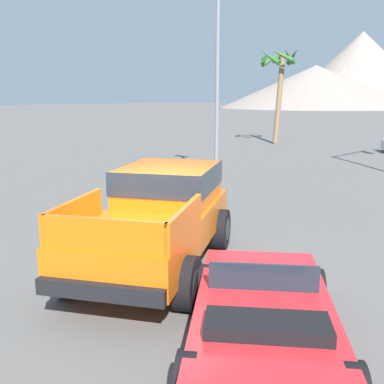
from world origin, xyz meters
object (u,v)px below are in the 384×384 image
orange_pickup_truck (160,211)px  street_lamp_post (218,50)px  red_convertible_car (264,321)px  palm_tree_tall (279,71)px

orange_pickup_truck → street_lamp_post: bearing=92.4°
red_convertible_car → palm_tree_tall: 26.94m
orange_pickup_truck → street_lamp_post: street_lamp_post is taller
street_lamp_post → palm_tree_tall: 16.17m
street_lamp_post → palm_tree_tall: (-7.22, 14.47, 0.10)m
orange_pickup_truck → street_lamp_post: (-4.22, 6.43, 3.76)m
orange_pickup_truck → red_convertible_car: 3.60m
red_convertible_car → orange_pickup_truck: bearing=122.6°
street_lamp_post → red_convertible_car: bearing=-45.1°
street_lamp_post → palm_tree_tall: street_lamp_post is taller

